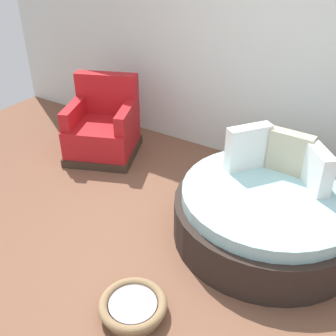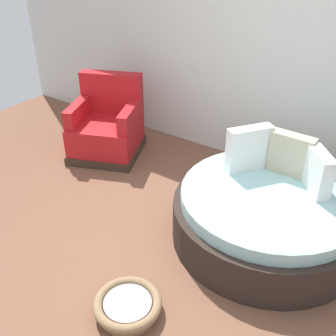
{
  "view_description": "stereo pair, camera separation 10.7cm",
  "coord_description": "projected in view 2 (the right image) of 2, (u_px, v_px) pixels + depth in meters",
  "views": [
    {
      "loc": [
        1.31,
        -2.17,
        2.51
      ],
      "look_at": [
        -0.42,
        0.51,
        0.55
      ],
      "focal_mm": 43.43,
      "sensor_mm": 36.0,
      "label": 1
    },
    {
      "loc": [
        1.4,
        -2.12,
        2.51
      ],
      "look_at": [
        -0.42,
        0.51,
        0.55
      ],
      "focal_mm": 43.43,
      "sensor_mm": 36.0,
      "label": 2
    }
  ],
  "objects": [
    {
      "name": "round_daybed",
      "position": [
        267.0,
        214.0,
        3.63
      ],
      "size": [
        1.68,
        1.68,
        0.93
      ],
      "color": "#2D231E",
      "rests_on": "ground_plane"
    },
    {
      "name": "ground_plane",
      "position": [
        174.0,
        264.0,
        3.48
      ],
      "size": [
        8.0,
        8.0,
        0.02
      ],
      "primitive_type": "cube",
      "color": "brown"
    },
    {
      "name": "red_armchair",
      "position": [
        107.0,
        128.0,
        4.97
      ],
      "size": [
        1.05,
        1.05,
        0.94
      ],
      "color": "#38281E",
      "rests_on": "ground_plane"
    },
    {
      "name": "pet_basket",
      "position": [
        128.0,
        306.0,
        3.0
      ],
      "size": [
        0.51,
        0.51,
        0.13
      ],
      "color": "#8E704C",
      "rests_on": "ground_plane"
    },
    {
      "name": "back_wall",
      "position": [
        287.0,
        39.0,
        4.13
      ],
      "size": [
        8.0,
        0.12,
        2.94
      ],
      "primitive_type": "cube",
      "color": "silver",
      "rests_on": "ground_plane"
    }
  ]
}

